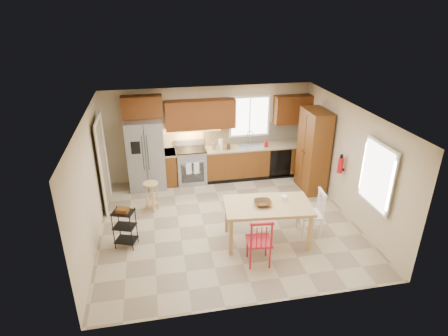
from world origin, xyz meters
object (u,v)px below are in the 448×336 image
object	(u,v)px
soap_bottle	(266,143)
bar_stool	(152,197)
range_stove	(191,166)
chair_white	(311,213)
pantry	(313,151)
table_jar	(284,199)
utility_cart	(125,228)
table_bowl	(263,205)
dining_table	(267,223)
fire_extinguisher	(340,165)
chair_red	(259,240)
refrigerator	(146,154)

from	to	relation	value
soap_bottle	bar_stool	world-z (taller)	soap_bottle
range_stove	soap_bottle	distance (m)	2.10
chair_white	pantry	bearing A→B (deg)	-17.57
chair_white	table_jar	world-z (taller)	chair_white
range_stove	utility_cart	distance (m)	3.08
table_bowl	dining_table	bearing A→B (deg)	0.00
chair_white	table_bowl	size ratio (longest dim) A/B	2.90
chair_white	table_bowl	xyz separation A→B (m)	(-1.06, -0.05, 0.34)
pantry	fire_extinguisher	xyz separation A→B (m)	(0.20, -1.05, 0.05)
range_stove	table_bowl	world-z (taller)	range_stove
fire_extinguisher	chair_white	size ratio (longest dim) A/B	0.36
bar_stool	dining_table	bearing A→B (deg)	-58.72
range_stove	pantry	bearing A→B (deg)	-18.29
soap_bottle	dining_table	size ratio (longest dim) A/B	0.11
table_jar	chair_red	bearing A→B (deg)	-133.68
chair_white	dining_table	bearing A→B (deg)	98.71
soap_bottle	table_bowl	xyz separation A→B (m)	(-0.95, -2.91, -0.16)
range_stove	fire_extinguisher	size ratio (longest dim) A/B	2.56
table_bowl	table_jar	bearing A→B (deg)	12.53
chair_red	fire_extinguisher	bearing A→B (deg)	40.17
table_bowl	utility_cart	bearing A→B (deg)	172.33
pantry	dining_table	size ratio (longest dim) A/B	1.23
table_bowl	table_jar	size ratio (longest dim) A/B	2.18
range_stove	table_jar	world-z (taller)	table_jar
soap_bottle	fire_extinguisher	xyz separation A→B (m)	(1.15, -1.95, 0.10)
table_bowl	soap_bottle	bearing A→B (deg)	71.94
chair_red	bar_stool	bearing A→B (deg)	135.08
dining_table	table_jar	size ratio (longest dim) A/B	10.75
utility_cart	dining_table	bearing A→B (deg)	12.39
pantry	bar_stool	xyz separation A→B (m)	(-4.05, -0.33, -0.70)
pantry	table_bowl	world-z (taller)	pantry
fire_extinguisher	chair_red	world-z (taller)	fire_extinguisher
dining_table	utility_cart	xyz separation A→B (m)	(-2.80, 0.36, -0.01)
dining_table	table_bowl	xyz separation A→B (m)	(-0.11, 0.00, 0.43)
chair_white	bar_stool	bearing A→B (deg)	68.80
dining_table	table_jar	bearing A→B (deg)	21.65
range_stove	bar_stool	distance (m)	1.70
refrigerator	chair_red	size ratio (longest dim) A/B	1.82
range_stove	soap_bottle	bearing A→B (deg)	-2.40
refrigerator	range_stove	size ratio (longest dim) A/B	1.98
range_stove	dining_table	bearing A→B (deg)	-68.35
fire_extinguisher	bar_stool	xyz separation A→B (m)	(-4.25, 0.72, -0.75)
table_bowl	utility_cart	xyz separation A→B (m)	(-2.69, 0.36, -0.43)
table_jar	bar_stool	size ratio (longest dim) A/B	0.23
fire_extinguisher	bar_stool	size ratio (longest dim) A/B	0.51
pantry	chair_white	bearing A→B (deg)	-113.27
chair_red	utility_cart	xyz separation A→B (m)	(-2.45, 1.01, -0.09)
range_stove	bar_stool	xyz separation A→B (m)	(-1.07, -1.31, -0.11)
chair_red	table_jar	xyz separation A→B (m)	(0.72, 0.76, 0.37)
pantry	table_bowl	bearing A→B (deg)	-133.39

